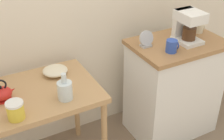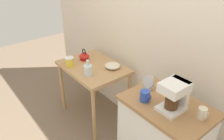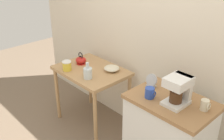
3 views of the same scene
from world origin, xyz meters
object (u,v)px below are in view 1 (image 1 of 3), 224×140
at_px(bowl_stoneware, 55,71).
at_px(coffee_maker, 187,25).
at_px(mug_blue, 172,46).
at_px(teakettle, 2,93).
at_px(glass_carafe_vase, 65,90).
at_px(canister_enamel, 15,110).
at_px(table_clock, 146,40).
at_px(mug_small_cream, 199,27).

bearing_deg(bowl_stoneware, coffee_maker, -11.16).
bearing_deg(mug_blue, teakettle, 172.40).
bearing_deg(coffee_maker, glass_carafe_vase, -173.79).
relative_size(teakettle, canister_enamel, 1.39).
xyz_separation_m(bowl_stoneware, canister_enamel, (-0.38, -0.38, 0.03)).
bearing_deg(bowl_stoneware, teakettle, -160.76).
relative_size(mug_blue, table_clock, 0.74).
height_order(bowl_stoneware, canister_enamel, canister_enamel).
bearing_deg(glass_carafe_vase, coffee_maker, 6.21).
bearing_deg(teakettle, canister_enamel, -81.80).
xyz_separation_m(bowl_stoneware, table_clock, (0.71, -0.14, 0.16)).
height_order(coffee_maker, mug_blue, coffee_maker).
bearing_deg(glass_carafe_vase, canister_enamel, -171.28).
bearing_deg(table_clock, teakettle, -179.86).
height_order(bowl_stoneware, table_clock, table_clock).
height_order(bowl_stoneware, glass_carafe_vase, glass_carafe_vase).
bearing_deg(mug_blue, coffee_maker, 24.63).
xyz_separation_m(bowl_stoneware, mug_blue, (0.83, -0.31, 0.15)).
distance_m(bowl_stoneware, canister_enamel, 0.54).
height_order(canister_enamel, table_clock, table_clock).
distance_m(canister_enamel, mug_blue, 1.22).
relative_size(bowl_stoneware, glass_carafe_vase, 0.97).
distance_m(teakettle, canister_enamel, 0.24).
relative_size(glass_carafe_vase, mug_small_cream, 2.03).
bearing_deg(table_clock, glass_carafe_vase, -166.18).
bearing_deg(bowl_stoneware, table_clock, -11.26).
bearing_deg(teakettle, bowl_stoneware, 19.24).
height_order(teakettle, coffee_maker, coffee_maker).
relative_size(teakettle, coffee_maker, 0.62).
height_order(coffee_maker, mug_small_cream, coffee_maker).
bearing_deg(bowl_stoneware, mug_blue, -20.48).
bearing_deg(teakettle, table_clock, 0.14).
height_order(glass_carafe_vase, table_clock, table_clock).
bearing_deg(mug_blue, glass_carafe_vase, -178.88).
bearing_deg(canister_enamel, bowl_stoneware, 44.96).
height_order(mug_blue, mug_small_cream, mug_blue).
relative_size(bowl_stoneware, mug_small_cream, 1.97).
bearing_deg(coffee_maker, teakettle, 177.52).
bearing_deg(coffee_maker, bowl_stoneware, 168.84).
height_order(teakettle, glass_carafe_vase, glass_carafe_vase).
relative_size(teakettle, mug_blue, 1.67).
distance_m(bowl_stoneware, mug_small_cream, 1.28).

